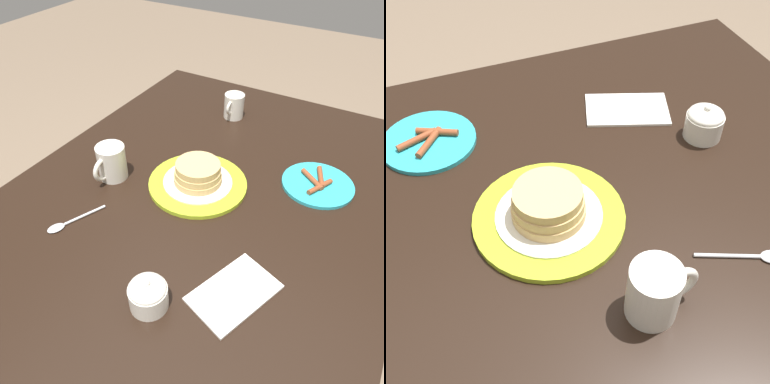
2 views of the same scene
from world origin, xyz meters
TOP-DOWN VIEW (x-y plane):
  - ground_plane at (0.00, 0.00)m, footprint 8.00×8.00m
  - dining_table at (0.00, 0.00)m, footprint 1.35×1.01m
  - pancake_plate at (-0.03, -0.03)m, footprint 0.28×0.28m
  - side_plate_bacon at (-0.19, 0.26)m, footprint 0.20×0.20m
  - coffee_mug at (0.06, -0.26)m, footprint 0.12×0.08m
  - creamer_pitcher at (-0.43, -0.11)m, footprint 0.11×0.07m
  - sugar_bowl at (0.35, 0.07)m, footprint 0.08×0.08m
  - napkin at (0.24, 0.21)m, footprint 0.21×0.17m
  - spoon at (0.27, -0.24)m, footprint 0.15×0.08m

SIDE VIEW (x-z plane):
  - ground_plane at x=0.00m, z-range 0.00..0.00m
  - dining_table at x=0.00m, z-range 0.26..1.00m
  - napkin at x=0.24m, z-range 0.74..0.75m
  - spoon at x=0.27m, z-range 0.74..0.75m
  - side_plate_bacon at x=-0.19m, z-range 0.74..0.76m
  - pancake_plate at x=-0.03m, z-range 0.73..0.81m
  - sugar_bowl at x=0.35m, z-range 0.74..0.82m
  - creamer_pitcher at x=-0.43m, z-range 0.74..0.83m
  - coffee_mug at x=0.06m, z-range 0.74..0.84m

